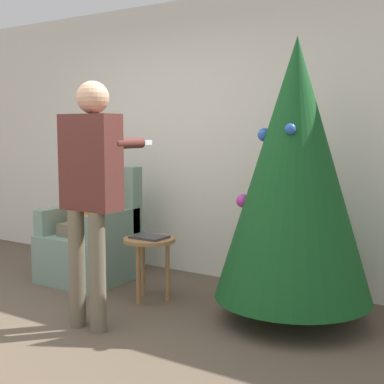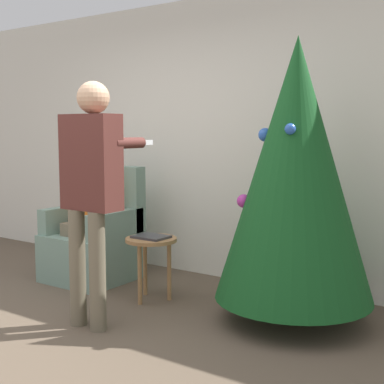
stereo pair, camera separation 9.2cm
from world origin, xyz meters
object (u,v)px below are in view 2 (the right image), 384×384
at_px(armchair, 96,241).
at_px(side_stool, 151,248).
at_px(christmas_tree, 295,170).
at_px(person_standing, 91,180).
at_px(person_seated, 92,208).

bearing_deg(armchair, side_stool, -14.06).
distance_m(christmas_tree, person_standing, 1.49).
xyz_separation_m(person_seated, person_standing, (0.89, -0.89, 0.38)).
bearing_deg(person_standing, person_seated, 135.08).
bearing_deg(side_stool, person_standing, -87.81).
distance_m(christmas_tree, armchair, 2.21).
bearing_deg(armchair, christmas_tree, -0.46).
bearing_deg(armchair, person_standing, -46.05).
xyz_separation_m(armchair, person_seated, (-0.00, -0.04, 0.34)).
bearing_deg(christmas_tree, person_standing, -142.21).
bearing_deg(christmas_tree, side_stool, -170.52).
distance_m(christmas_tree, person_seated, 2.12).
relative_size(christmas_tree, person_seated, 1.66).
height_order(armchair, person_seated, person_seated).
distance_m(person_seated, side_stool, 0.92).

